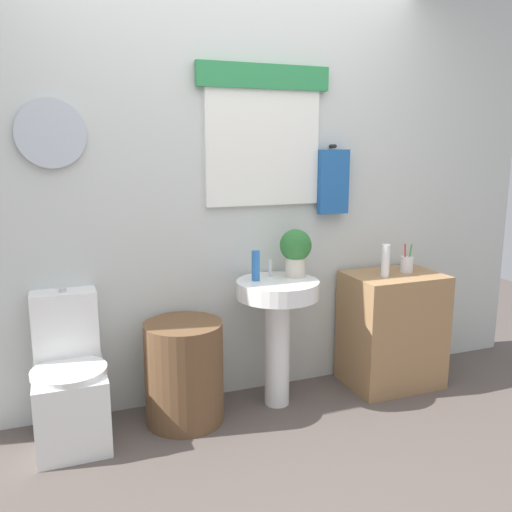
% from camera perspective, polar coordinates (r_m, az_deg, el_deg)
% --- Properties ---
extents(ground_plane, '(8.00, 8.00, 0.00)m').
position_cam_1_polar(ground_plane, '(2.67, 4.99, -23.82)').
color(ground_plane, '#564C47').
extents(back_wall, '(4.40, 0.18, 2.60)m').
position_cam_1_polar(back_wall, '(3.26, -3.49, 7.34)').
color(back_wall, silver).
rests_on(back_wall, ground_plane).
extents(toilet, '(0.38, 0.51, 0.80)m').
position_cam_1_polar(toilet, '(3.10, -19.16, -12.80)').
color(toilet, white).
rests_on(toilet, ground_plane).
extents(laundry_hamper, '(0.44, 0.44, 0.58)m').
position_cam_1_polar(laundry_hamper, '(3.13, -7.63, -12.13)').
color(laundry_hamper, brown).
rests_on(laundry_hamper, ground_plane).
extents(pedestal_sink, '(0.49, 0.49, 0.77)m').
position_cam_1_polar(pedestal_sink, '(3.20, 2.30, -6.13)').
color(pedestal_sink, white).
rests_on(pedestal_sink, ground_plane).
extents(faucet, '(0.03, 0.03, 0.10)m').
position_cam_1_polar(faucet, '(3.24, 1.50, -1.30)').
color(faucet, silver).
rests_on(faucet, pedestal_sink).
extents(wooden_cabinet, '(0.59, 0.44, 0.75)m').
position_cam_1_polar(wooden_cabinet, '(3.65, 14.23, -7.55)').
color(wooden_cabinet, '#9E754C').
rests_on(wooden_cabinet, ground_plane).
extents(soap_bottle, '(0.05, 0.05, 0.18)m').
position_cam_1_polar(soap_bottle, '(3.13, -0.04, -1.03)').
color(soap_bottle, '#2D6BB7').
rests_on(soap_bottle, pedestal_sink).
extents(potted_plant, '(0.19, 0.19, 0.29)m').
position_cam_1_polar(potted_plant, '(3.22, 4.22, 0.71)').
color(potted_plant, beige).
rests_on(potted_plant, pedestal_sink).
extents(lotion_bottle, '(0.05, 0.05, 0.21)m').
position_cam_1_polar(lotion_bottle, '(3.44, 13.59, -0.48)').
color(lotion_bottle, white).
rests_on(lotion_bottle, wooden_cabinet).
extents(toothbrush_cup, '(0.08, 0.08, 0.19)m').
position_cam_1_polar(toothbrush_cup, '(3.61, 15.73, -0.83)').
color(toothbrush_cup, silver).
rests_on(toothbrush_cup, wooden_cabinet).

